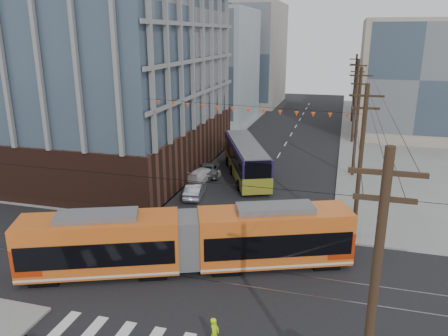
# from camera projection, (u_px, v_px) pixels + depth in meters

# --- Properties ---
(ground) EXTENTS (160.00, 160.00, 0.00)m
(ground) POSITION_uv_depth(u_px,v_px,m) (189.00, 309.00, 23.21)
(ground) COLOR slate
(office_building) EXTENTS (30.00, 25.00, 28.60)m
(office_building) POSITION_uv_depth(u_px,v_px,m) (63.00, 31.00, 45.80)
(office_building) COLOR #381E16
(office_building) RESTS_ON ground
(bg_bldg_nw_near) EXTENTS (18.00, 16.00, 18.00)m
(bg_bldg_nw_near) POSITION_uv_depth(u_px,v_px,m) (198.00, 66.00, 72.81)
(bg_bldg_nw_near) COLOR #8C99A5
(bg_bldg_nw_near) RESTS_ON ground
(bg_bldg_ne_near) EXTENTS (14.00, 14.00, 16.00)m
(bg_bldg_ne_near) POSITION_uv_depth(u_px,v_px,m) (412.00, 79.00, 61.01)
(bg_bldg_ne_near) COLOR gray
(bg_bldg_ne_near) RESTS_ON ground
(bg_bldg_nw_far) EXTENTS (16.00, 18.00, 20.00)m
(bg_bldg_nw_far) POSITION_uv_depth(u_px,v_px,m) (242.00, 54.00, 90.18)
(bg_bldg_nw_far) COLOR gray
(bg_bldg_nw_far) RESTS_ON ground
(bg_bldg_ne_far) EXTENTS (16.00, 16.00, 14.00)m
(bg_bldg_ne_far) POSITION_uv_depth(u_px,v_px,m) (409.00, 75.00, 79.23)
(bg_bldg_ne_far) COLOR #8C99A5
(bg_bldg_ne_far) RESTS_ON ground
(utility_pole_near) EXTENTS (0.30, 0.30, 11.00)m
(utility_pole_near) POSITION_uv_depth(u_px,v_px,m) (371.00, 313.00, 13.90)
(utility_pole_near) COLOR black
(utility_pole_near) RESTS_ON ground
(utility_pole_far) EXTENTS (0.30, 0.30, 11.00)m
(utility_pole_far) POSITION_uv_depth(u_px,v_px,m) (354.00, 89.00, 71.03)
(utility_pole_far) COLOR black
(utility_pole_far) RESTS_ON ground
(streetcar) EXTENTS (19.68, 10.07, 3.87)m
(streetcar) POSITION_uv_depth(u_px,v_px,m) (189.00, 241.00, 26.65)
(streetcar) COLOR #D45E1D
(streetcar) RESTS_ON ground
(city_bus) EXTENTS (7.45, 12.95, 3.64)m
(city_bus) POSITION_uv_depth(u_px,v_px,m) (246.00, 159.00, 44.51)
(city_bus) COLOR #1F1443
(city_bus) RESTS_ON ground
(parked_car_silver) EXTENTS (1.99, 4.22, 1.34)m
(parked_car_silver) POSITION_uv_depth(u_px,v_px,m) (195.00, 190.00, 39.00)
(parked_car_silver) COLOR #A3A7B8
(parked_car_silver) RESTS_ON ground
(parked_car_white) EXTENTS (2.99, 4.60, 1.24)m
(parked_car_white) POSITION_uv_depth(u_px,v_px,m) (205.00, 174.00, 43.73)
(parked_car_white) COLOR white
(parked_car_white) RESTS_ON ground
(parked_car_grey) EXTENTS (3.20, 5.21, 1.35)m
(parked_car_grey) POSITION_uv_depth(u_px,v_px,m) (208.00, 169.00, 45.13)
(parked_car_grey) COLOR #57585C
(parked_car_grey) RESTS_ON ground
(pedestrian) EXTENTS (0.43, 0.61, 1.61)m
(pedestrian) POSITION_uv_depth(u_px,v_px,m) (215.00, 333.00, 20.11)
(pedestrian) COLOR #C6FF08
(pedestrian) RESTS_ON ground
(jersey_barrier) EXTENTS (1.11, 4.39, 0.87)m
(jersey_barrier) POSITION_uv_depth(u_px,v_px,m) (351.00, 222.00, 32.94)
(jersey_barrier) COLOR slate
(jersey_barrier) RESTS_ON ground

